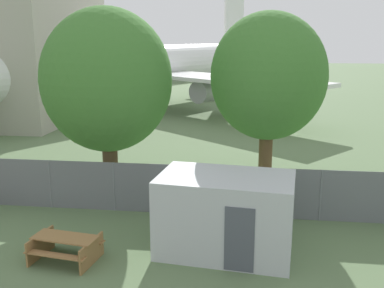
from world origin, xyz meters
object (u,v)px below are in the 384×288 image
Objects in this scene: tree_near_hangar at (107,81)px; tree_left_of_cabin at (268,77)px; airplane at (132,68)px; picnic_bench_near_cabin at (65,245)px; portable_cabin at (226,214)px.

tree_near_hangar is 1.02× the size of tree_left_of_cabin.
tree_near_hangar is at bearing 44.00° from airplane.
airplane is at bearing 117.93° from tree_left_of_cabin.
picnic_bench_near_cabin is (5.28, -28.33, -3.32)m from airplane.
tree_near_hangar is at bearing -166.84° from tree_left_of_cabin.
portable_cabin is at bearing 14.70° from picnic_bench_near_cabin.
portable_cabin is 0.56× the size of tree_near_hangar.
airplane is 19.12× the size of picnic_bench_near_cabin.
tree_near_hangar is at bearing 93.26° from picnic_bench_near_cabin.
tree_near_hangar reaches higher than portable_cabin.
picnic_bench_near_cabin is at bearing -158.65° from portable_cabin.
tree_left_of_cabin is at bearing 13.16° from tree_near_hangar.
tree_left_of_cabin is at bearing 83.38° from portable_cabin.
airplane reaches higher than tree_left_of_cabin.
airplane is 29.01m from picnic_bench_near_cabin.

